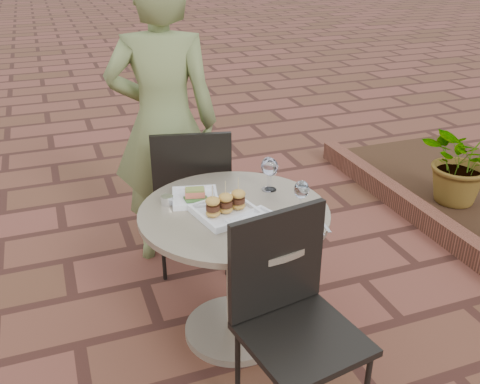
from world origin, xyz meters
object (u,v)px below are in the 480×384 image
object	(u,v)px
chair_near	(290,306)
plate_salmon	(195,197)
cafe_table	(234,255)
chair_far	(192,189)
plate_sliders	(226,208)
plate_tuna	(259,224)
diner	(164,124)

from	to	relation	value
chair_near	plate_salmon	bearing A→B (deg)	95.90
cafe_table	chair_far	xyz separation A→B (m)	(-0.03, 0.65, 0.07)
chair_near	plate_sliders	size ratio (longest dim) A/B	2.97
chair_far	plate_salmon	distance (m)	0.53
plate_salmon	plate_sliders	xyz separation A→B (m)	(0.09, -0.20, 0.02)
chair_near	plate_sliders	distance (m)	0.56
plate_salmon	plate_sliders	size ratio (longest dim) A/B	0.84
cafe_table	plate_tuna	xyz separation A→B (m)	(0.05, -0.18, 0.26)
diner	plate_tuna	distance (m)	1.09
plate_sliders	cafe_table	bearing A→B (deg)	30.39
plate_salmon	chair_near	bearing A→B (deg)	-74.61
chair_near	plate_salmon	size ratio (longest dim) A/B	3.56
cafe_table	plate_tuna	bearing A→B (deg)	-73.52
diner	cafe_table	bearing A→B (deg)	113.21
chair_near	plate_sliders	bearing A→B (deg)	91.87
cafe_table	plate_salmon	size ratio (longest dim) A/B	3.44
cafe_table	chair_near	xyz separation A→B (m)	(0.05, -0.53, 0.07)
chair_far	diner	bearing A→B (deg)	-55.05
chair_far	plate_sliders	distance (m)	0.71
chair_far	chair_near	world-z (taller)	same
chair_far	plate_sliders	size ratio (longest dim) A/B	2.97
chair_near	plate_salmon	distance (m)	0.75
plate_sliders	chair_near	bearing A→B (deg)	-78.64
cafe_table	chair_near	bearing A→B (deg)	-84.58
plate_tuna	diner	bearing A→B (deg)	99.42
cafe_table	diner	distance (m)	0.98
diner	plate_sliders	distance (m)	0.92
chair_near	diner	world-z (taller)	diner
diner	plate_tuna	size ratio (longest dim) A/B	6.28
chair_near	diner	size ratio (longest dim) A/B	0.52
chair_far	plate_tuna	xyz separation A→B (m)	(0.08, -0.83, 0.19)
chair_near	plate_tuna	xyz separation A→B (m)	(0.00, 0.35, 0.19)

